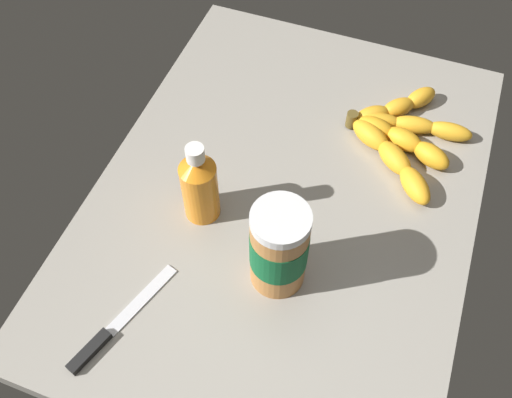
{
  "coord_description": "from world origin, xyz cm",
  "views": [
    {
      "loc": [
        51.46,
        13.97,
        76.41
      ],
      "look_at": [
        4.89,
        -3.3,
        3.93
      ],
      "focal_mm": 39.92,
      "sensor_mm": 36.0,
      "label": 1
    }
  ],
  "objects": [
    {
      "name": "ground_plane",
      "position": [
        0.0,
        0.0,
        -2.16
      ],
      "size": [
        83.09,
        60.64,
        4.32
      ],
      "primitive_type": "cube",
      "color": "gray"
    },
    {
      "name": "banana_bunch",
      "position": [
        -17.74,
        14.95,
        1.72
      ],
      "size": [
        27.7,
        21.64,
        3.64
      ],
      "color": "orange",
      "rests_on": "ground_plane"
    },
    {
      "name": "peanut_butter_jar",
      "position": [
        14.1,
        3.49,
        8.02
      ],
      "size": [
        8.21,
        8.21,
        16.04
      ],
      "color": "#B27238",
      "rests_on": "ground_plane"
    },
    {
      "name": "honey_bottle",
      "position": [
        7.45,
        -11.45,
        6.95
      ],
      "size": [
        5.66,
        5.66,
        15.66
      ],
      "color": "orange",
      "rests_on": "ground_plane"
    },
    {
      "name": "butter_knife",
      "position": [
        29.89,
        -15.25,
        0.46
      ],
      "size": [
        19.58,
        7.79,
        1.2
      ],
      "color": "silver",
      "rests_on": "ground_plane"
    }
  ]
}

